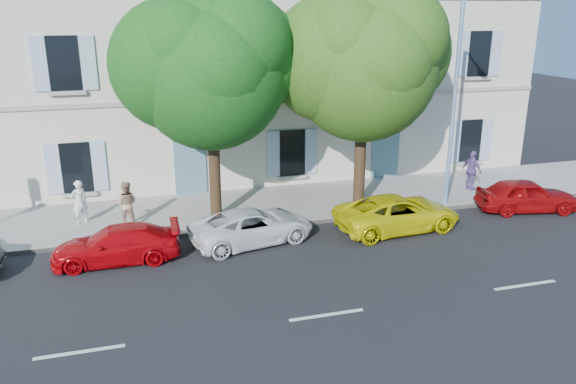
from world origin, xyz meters
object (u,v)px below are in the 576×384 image
object	(u,v)px
car_red_coupe	(116,245)
street_lamp	(458,88)
car_white_coupe	(252,226)
car_red_hatchback	(526,195)
car_yellow_supercar	(398,213)
tree_left	(211,74)
pedestrian_b	(126,204)
tree_right	(364,68)
pedestrian_a	(79,202)
pedestrian_c	(472,170)

from	to	relation	value
car_red_coupe	street_lamp	size ratio (longest dim) A/B	0.48
car_white_coupe	car_red_hatchback	world-z (taller)	car_red_hatchback
car_yellow_supercar	car_red_hatchback	world-z (taller)	car_red_hatchback
tree_left	pedestrian_b	distance (m)	5.45
tree_right	car_red_coupe	bearing A→B (deg)	-165.53
tree_right	pedestrian_a	distance (m)	11.29
pedestrian_a	tree_left	bearing A→B (deg)	142.56
car_white_coupe	pedestrian_c	distance (m)	10.49
car_yellow_supercar	pedestrian_b	world-z (taller)	pedestrian_b
car_yellow_supercar	street_lamp	xyz separation A→B (m)	(2.96, 1.55, 4.10)
car_yellow_supercar	pedestrian_a	size ratio (longest dim) A/B	2.79
car_red_coupe	car_yellow_supercar	xyz separation A→B (m)	(9.58, 0.05, 0.06)
car_red_coupe	car_red_hatchback	size ratio (longest dim) A/B	1.03
car_red_hatchback	car_white_coupe	bearing A→B (deg)	102.62
pedestrian_b	tree_left	bearing A→B (deg)	-169.11
car_yellow_supercar	tree_right	size ratio (longest dim) A/B	0.54
tree_right	car_yellow_supercar	bearing A→B (deg)	-77.03
car_yellow_supercar	tree_left	bearing A→B (deg)	62.95
car_red_hatchback	pedestrian_b	xyz separation A→B (m)	(-14.92, 2.27, 0.32)
car_red_coupe	pedestrian_c	world-z (taller)	pedestrian_c
car_white_coupe	street_lamp	distance (m)	9.25
car_red_hatchback	pedestrian_c	bearing A→B (deg)	28.72
car_yellow_supercar	tree_left	size ratio (longest dim) A/B	0.55
car_red_coupe	pedestrian_c	bearing A→B (deg)	103.15
street_lamp	pedestrian_b	bearing A→B (deg)	174.68
pedestrian_a	pedestrian_b	bearing A→B (deg)	130.27
car_red_hatchback	tree_right	bearing A→B (deg)	85.18
pedestrian_c	car_red_coupe	bearing A→B (deg)	88.00
pedestrian_c	car_white_coupe	bearing A→B (deg)	91.09
car_red_coupe	tree_left	world-z (taller)	tree_left
car_red_hatchback	car_red_coupe	bearing A→B (deg)	103.69
car_red_hatchback	pedestrian_c	world-z (taller)	pedestrian_c
tree_right	pedestrian_a	xyz separation A→B (m)	(-10.30, 1.05, -4.51)
tree_left	pedestrian_c	xyz separation A→B (m)	(10.99, 0.47, -4.40)
car_white_coupe	tree_left	xyz separation A→B (m)	(-0.86, 2.22, 4.82)
car_yellow_supercar	street_lamp	bearing A→B (deg)	-67.01
car_yellow_supercar	pedestrian_c	size ratio (longest dim) A/B	2.63
pedestrian_b	pedestrian_c	distance (m)	14.15
car_yellow_supercar	pedestrian_c	bearing A→B (deg)	-63.43
car_yellow_supercar	tree_right	xyz separation A→B (m)	(-0.53, 2.29, 4.84)
street_lamp	pedestrian_a	size ratio (longest dim) A/B	5.01
car_red_coupe	pedestrian_a	xyz separation A→B (m)	(-1.25, 3.38, 0.39)
car_red_coupe	car_red_hatchback	distance (m)	15.28
car_red_coupe	tree_left	distance (m)	6.50
tree_left	tree_right	distance (m)	5.55
tree_left	tree_right	bearing A→B (deg)	-2.26
car_red_coupe	car_white_coupe	distance (m)	4.39
car_red_coupe	pedestrian_c	distance (m)	14.82
tree_left	pedestrian_b	world-z (taller)	tree_left
car_red_hatchback	pedestrian_c	size ratio (longest dim) A/B	2.20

